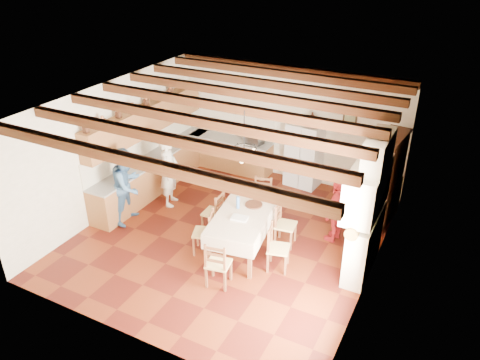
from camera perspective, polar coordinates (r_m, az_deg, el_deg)
name	(u,v)px	position (r m, az deg, el deg)	size (l,w,h in m)	color
floor	(230,236)	(10.21, -1.28, -6.86)	(6.00, 6.50, 0.02)	#47130C
ceiling	(228,102)	(8.86, -1.48, 9.47)	(6.00, 6.50, 0.02)	silver
wall_back	(289,123)	(12.16, 6.03, 6.90)	(6.00, 0.02, 3.00)	beige
wall_front	(123,263)	(7.19, -14.07, -9.78)	(6.00, 0.02, 3.00)	beige
wall_left	(113,147)	(11.08, -15.22, 3.93)	(0.02, 6.50, 3.00)	beige
wall_right	(379,210)	(8.59, 16.59, -3.47)	(0.02, 6.50, 3.00)	beige
ceiling_beams	(228,107)	(8.90, -1.48, 8.86)	(6.00, 6.30, 0.16)	#3D170C
lower_cabinets_left	(156,173)	(12.05, -10.25, 0.84)	(0.60, 4.30, 0.86)	brown
lower_cabinets_back	(231,154)	(12.91, -1.11, 3.17)	(2.30, 0.60, 0.86)	brown
countertop_left	(154,157)	(11.86, -10.43, 2.78)	(0.62, 4.30, 0.04)	gray
countertop_back	(231,139)	(12.73, -1.13, 5.01)	(2.34, 0.62, 0.04)	gray
backsplash_left	(144,143)	(11.90, -11.66, 4.43)	(0.03, 4.30, 0.60)	white
backsplash_back	(236,125)	(12.85, -0.54, 6.76)	(2.30, 0.03, 0.60)	white
upper_cabinets	(146,119)	(11.57, -11.33, 7.26)	(0.35, 4.20, 0.70)	brown
fireplace	(365,205)	(8.85, 14.97, -3.01)	(0.56, 1.60, 2.80)	#EFE7C7
wall_picture	(350,120)	(11.58, 13.24, 7.09)	(0.34, 0.03, 0.42)	black
refrigerator	(305,154)	(12.03, 7.88, 3.12)	(0.84, 0.69, 1.67)	silver
hutch	(387,179)	(10.75, 17.43, 0.14)	(0.48, 1.15, 2.08)	#3A2313
dining_table	(244,216)	(9.41, 0.47, -4.38)	(1.30, 2.12, 0.87)	#F1E5CE
chandelier	(244,149)	(8.72, 0.51, 3.82)	(0.47, 0.47, 0.03)	black
chair_left_near	(203,232)	(9.50, -4.49, -6.30)	(0.42, 0.40, 0.96)	brown
chair_left_far	(213,212)	(10.14, -3.31, -3.88)	(0.42, 0.40, 0.96)	brown
chair_right_near	(279,248)	(9.05, 4.72, -8.23)	(0.42, 0.40, 0.96)	brown
chair_right_far	(286,224)	(9.75, 5.61, -5.40)	(0.42, 0.40, 0.96)	brown
chair_end_near	(218,263)	(8.66, -2.65, -10.05)	(0.42, 0.40, 0.96)	brown
chair_end_far	(261,199)	(10.63, 2.62, -2.27)	(0.42, 0.40, 0.96)	brown
person_man	(169,171)	(11.11, -8.63, 1.09)	(0.63, 0.42, 1.73)	silver
person_woman_blue	(127,185)	(10.61, -13.56, -0.64)	(0.86, 0.67, 1.77)	#3E6897
person_woman_red	(337,210)	(9.93, 11.72, -3.63)	(0.84, 0.35, 1.43)	#AB1D20
microwave	(254,138)	(12.38, 1.73, 5.09)	(0.48, 0.32, 0.26)	silver
fridge_vase	(312,118)	(11.63, 8.78, 7.43)	(0.29, 0.29, 0.30)	#3A2313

